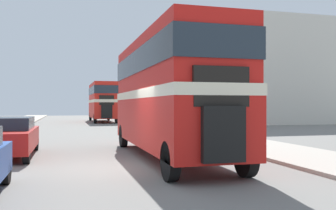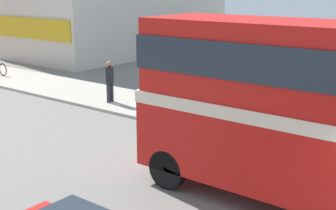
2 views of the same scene
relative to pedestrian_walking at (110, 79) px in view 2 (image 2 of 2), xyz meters
name	(u,v)px [view 2 (image 2 of 2)]	position (x,y,z in m)	size (l,w,h in m)	color
pedestrian_walking	(110,79)	(0.00, 0.00, 0.00)	(0.36, 0.36, 1.78)	#282833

